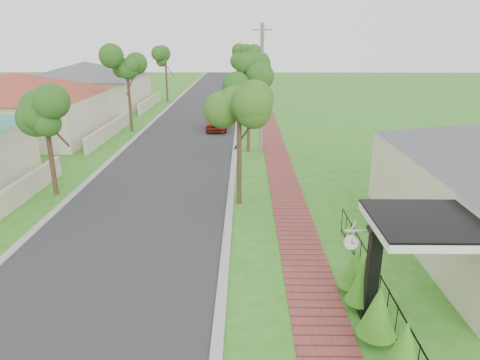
% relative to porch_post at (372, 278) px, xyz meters
% --- Properties ---
extents(ground, '(160.00, 160.00, 0.00)m').
position_rel_porch_post_xyz_m(ground, '(-4.55, 1.00, -1.12)').
color(ground, '#2F741B').
rests_on(ground, ground).
extents(road, '(7.00, 120.00, 0.02)m').
position_rel_porch_post_xyz_m(road, '(-7.55, 21.00, -1.12)').
color(road, '#28282B').
rests_on(road, ground).
extents(kerb_right, '(0.30, 120.00, 0.10)m').
position_rel_porch_post_xyz_m(kerb_right, '(-3.90, 21.00, -1.12)').
color(kerb_right, '#9E9E99').
rests_on(kerb_right, ground).
extents(kerb_left, '(0.30, 120.00, 0.10)m').
position_rel_porch_post_xyz_m(kerb_left, '(-11.20, 21.00, -1.12)').
color(kerb_left, '#9E9E99').
rests_on(kerb_left, ground).
extents(sidewalk, '(1.50, 120.00, 0.03)m').
position_rel_porch_post_xyz_m(sidewalk, '(-1.30, 21.00, -1.12)').
color(sidewalk, brown).
rests_on(sidewalk, ground).
extents(porch_post, '(0.48, 0.48, 2.52)m').
position_rel_porch_post_xyz_m(porch_post, '(0.00, 0.00, 0.00)').
color(porch_post, black).
rests_on(porch_post, ground).
extents(picket_fence, '(0.03, 8.02, 1.00)m').
position_rel_porch_post_xyz_m(picket_fence, '(0.35, 1.00, -0.59)').
color(picket_fence, black).
rests_on(picket_fence, ground).
extents(street_trees, '(10.70, 37.65, 5.89)m').
position_rel_porch_post_xyz_m(street_trees, '(-7.42, 27.84, 3.42)').
color(street_trees, '#382619').
rests_on(street_trees, ground).
extents(hedge_row, '(0.87, 4.62, 1.86)m').
position_rel_porch_post_xyz_m(hedge_row, '(-0.10, -0.74, -0.37)').
color(hedge_row, '#317116').
rests_on(hedge_row, ground).
extents(far_house_red, '(15.56, 15.56, 4.60)m').
position_rel_porch_post_xyz_m(far_house_red, '(-19.52, 21.00, 1.22)').
color(far_house_red, beige).
rests_on(far_house_red, ground).
extents(far_house_grey, '(15.56, 15.56, 4.60)m').
position_rel_porch_post_xyz_m(far_house_grey, '(-19.52, 35.00, 1.22)').
color(far_house_grey, beige).
rests_on(far_house_grey, ground).
extents(parked_car_red, '(1.64, 3.99, 1.35)m').
position_rel_porch_post_xyz_m(parked_car_red, '(-5.47, 23.66, -0.44)').
color(parked_car_red, maroon).
rests_on(parked_car_red, ground).
extents(parked_car_white, '(1.84, 4.21, 1.35)m').
position_rel_porch_post_xyz_m(parked_car_white, '(-5.01, 31.56, -0.45)').
color(parked_car_white, silver).
rests_on(parked_car_white, ground).
extents(near_tree, '(2.03, 2.03, 5.22)m').
position_rel_porch_post_xyz_m(near_tree, '(-3.50, 8.00, 3.03)').
color(near_tree, '#382619').
rests_on(near_tree, ground).
extents(utility_pole, '(1.20, 0.24, 7.76)m').
position_rel_porch_post_xyz_m(utility_pole, '(-2.25, 17.30, 2.82)').
color(utility_pole, '#73695A').
rests_on(utility_pole, ground).
extents(station_clock, '(0.65, 0.13, 0.55)m').
position_rel_porch_post_xyz_m(station_clock, '(-0.49, 0.40, 0.83)').
color(station_clock, white).
rests_on(station_clock, ground).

